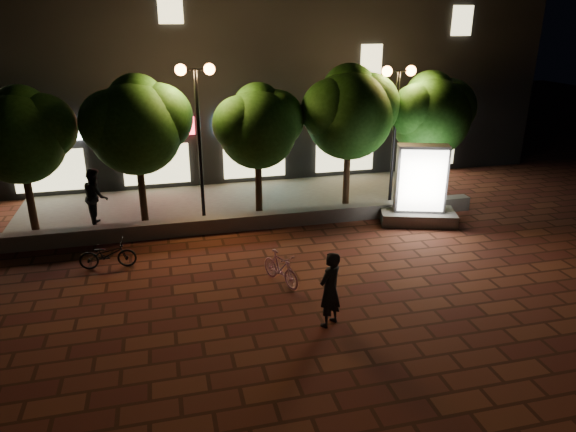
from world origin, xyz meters
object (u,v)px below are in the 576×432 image
object	(u,v)px
tree_right	(350,110)
street_lamp_left	(197,103)
tree_left	(137,122)
scooter_parked	(108,254)
tree_far_right	(432,112)
scooter_pink	(281,268)
tree_mid	(258,124)
rider	(330,289)
tree_far_left	(20,132)
ad_kiosk	(420,192)
street_lamp_right	(397,100)
pedestrian	(96,196)

from	to	relation	value
tree_right	street_lamp_left	distance (m)	5.38
tree_left	scooter_parked	bearing A→B (deg)	-106.45
tree_left	tree_far_right	distance (m)	10.50
tree_far_right	scooter_pink	distance (m)	9.36
tree_left	tree_mid	bearing A→B (deg)	-0.00
rider	scooter_parked	distance (m)	6.68
tree_right	tree_far_right	world-z (taller)	tree_right
rider	tree_far_left	bearing A→B (deg)	-80.68
tree_far_left	ad_kiosk	size ratio (longest dim) A/B	1.67
street_lamp_right	rider	bearing A→B (deg)	-123.08
ad_kiosk	scooter_pink	bearing A→B (deg)	-150.29
tree_left	street_lamp_left	bearing A→B (deg)	-7.70
tree_right	tree_mid	bearing A→B (deg)	-180.00
tree_far_right	pedestrian	distance (m)	12.28
tree_far_left	rider	xyz separation A→B (m)	(7.62, -7.68, -2.39)
tree_right	tree_far_left	bearing A→B (deg)	-180.00
street_lamp_left	rider	bearing A→B (deg)	-73.69
tree_right	ad_kiosk	size ratio (longest dim) A/B	1.83
scooter_pink	pedestrian	bearing A→B (deg)	108.77
tree_right	scooter_parked	size ratio (longest dim) A/B	3.26
tree_far_right	scooter_parked	bearing A→B (deg)	-163.45
street_lamp_right	ad_kiosk	distance (m)	3.45
tree_left	pedestrian	distance (m)	2.86
street_lamp_right	scooter_pink	xyz separation A→B (m)	(-5.46, -5.20, -3.45)
tree_left	tree_right	distance (m)	7.30
street_lamp_left	pedestrian	size ratio (longest dim) A/B	2.68
tree_mid	street_lamp_left	world-z (taller)	street_lamp_left
street_lamp_left	scooter_pink	world-z (taller)	street_lamp_left
tree_left	scooter_parked	distance (m)	4.68
scooter_pink	rider	xyz separation A→B (m)	(0.63, -2.21, 0.46)
tree_far_left	tree_left	xyz separation A→B (m)	(3.50, 0.00, 0.15)
tree_far_right	scooter_pink	bearing A→B (deg)	-142.05
tree_mid	street_lamp_left	distance (m)	2.22
tree_mid	scooter_parked	bearing A→B (deg)	-145.66
tree_far_right	tree_left	bearing A→B (deg)	180.00
tree_mid	street_lamp_left	size ratio (longest dim) A/B	0.87
tree_mid	tree_far_right	bearing A→B (deg)	0.00
tree_far_left	ad_kiosk	xyz separation A→B (m)	(12.57, -2.28, -2.20)
scooter_parked	pedestrian	xyz separation A→B (m)	(-0.55, 3.41, 0.64)
scooter_pink	street_lamp_left	bearing A→B (deg)	82.55
tree_far_left	rider	bearing A→B (deg)	-45.22
tree_far_left	street_lamp_right	xyz separation A→B (m)	(12.45, -0.26, 0.60)
scooter_parked	ad_kiosk	bearing A→B (deg)	-80.76
rider	tree_mid	bearing A→B (deg)	-124.56
scooter_pink	rider	world-z (taller)	rider
scooter_pink	pedestrian	distance (m)	7.46
pedestrian	tree_left	bearing A→B (deg)	-101.73
tree_left	street_lamp_left	world-z (taller)	street_lamp_left
tree_right	ad_kiosk	xyz separation A→B (m)	(1.76, -2.28, -2.47)
tree_far_left	tree_mid	distance (m)	7.50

